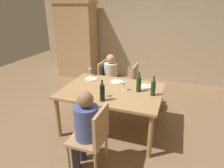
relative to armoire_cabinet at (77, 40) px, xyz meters
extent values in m
plane|color=#846647|center=(1.93, -2.35, -1.10)|extent=(10.00, 10.00, 0.00)
cube|color=tan|center=(1.93, 0.45, 0.25)|extent=(6.40, 0.12, 2.70)
cube|color=tan|center=(0.00, 0.00, -0.05)|extent=(1.10, 0.56, 2.10)
cube|color=tan|center=(0.00, 0.00, 1.04)|extent=(1.18, 0.62, 0.08)
cube|color=#A87F51|center=(1.93, -2.35, -0.36)|extent=(1.65, 1.19, 0.04)
cylinder|color=#A87F51|center=(1.17, -2.87, -0.74)|extent=(0.07, 0.07, 0.71)
cylinder|color=#A87F51|center=(2.68, -2.87, -0.74)|extent=(0.07, 0.07, 0.71)
cylinder|color=#A87F51|center=(1.17, -1.82, -0.74)|extent=(0.07, 0.07, 0.71)
cylinder|color=#A87F51|center=(2.68, -1.82, -0.74)|extent=(0.07, 0.07, 0.71)
cylinder|color=tan|center=(1.74, -3.51, -0.88)|extent=(0.04, 0.04, 0.44)
cylinder|color=tan|center=(1.74, -3.13, -0.88)|extent=(0.04, 0.04, 0.44)
cylinder|color=tan|center=(2.12, -3.51, -0.88)|extent=(0.04, 0.04, 0.44)
cylinder|color=tan|center=(2.12, -3.13, -0.88)|extent=(0.04, 0.04, 0.44)
cube|color=tan|center=(1.93, -3.32, -0.64)|extent=(0.44, 0.44, 0.04)
cube|color=tan|center=(2.13, -3.32, -0.40)|extent=(0.04, 0.44, 0.44)
cylinder|color=tan|center=(1.74, -1.18, -0.88)|extent=(0.04, 0.04, 0.44)
cylinder|color=tan|center=(1.74, -1.56, -0.88)|extent=(0.04, 0.04, 0.44)
cylinder|color=tan|center=(1.36, -1.18, -0.88)|extent=(0.04, 0.04, 0.44)
cylinder|color=tan|center=(1.36, -1.56, -0.88)|extent=(0.04, 0.04, 0.44)
cube|color=tan|center=(1.55, -1.37, -0.64)|extent=(0.44, 0.44, 0.04)
cube|color=tan|center=(1.35, -1.37, -0.40)|extent=(0.04, 0.44, 0.44)
cube|color=#4C5B75|center=(1.35, -1.37, -0.38)|extent=(0.07, 0.40, 0.31)
cylinder|color=tan|center=(2.49, -1.18, -0.88)|extent=(0.04, 0.04, 0.44)
cylinder|color=tan|center=(2.49, -1.56, -0.88)|extent=(0.04, 0.04, 0.44)
cylinder|color=tan|center=(2.11, -1.18, -0.88)|extent=(0.04, 0.04, 0.44)
cylinder|color=tan|center=(2.11, -1.56, -0.88)|extent=(0.04, 0.04, 0.44)
cube|color=tan|center=(2.30, -1.37, -0.64)|extent=(0.44, 0.44, 0.04)
cube|color=tan|center=(2.10, -1.37, -0.40)|extent=(0.04, 0.44, 0.44)
cylinder|color=#33333D|center=(1.78, -3.42, -0.87)|extent=(0.11, 0.11, 0.46)
cylinder|color=#33333D|center=(1.78, -3.23, -0.87)|extent=(0.11, 0.11, 0.46)
cylinder|color=#475699|center=(1.93, -3.32, -0.40)|extent=(0.31, 0.31, 0.47)
sphere|color=#996B4C|center=(1.93, -3.32, -0.07)|extent=(0.20, 0.20, 0.20)
cylinder|color=#33333D|center=(1.69, -1.28, -0.87)|extent=(0.11, 0.11, 0.46)
cylinder|color=#33333D|center=(1.69, -1.46, -0.87)|extent=(0.11, 0.11, 0.46)
cylinder|color=beige|center=(1.55, -1.37, -0.41)|extent=(0.29, 0.29, 0.45)
sphere|color=tan|center=(1.55, -1.37, -0.09)|extent=(0.19, 0.19, 0.19)
cylinder|color=black|center=(1.93, -2.78, -0.23)|extent=(0.08, 0.08, 0.22)
sphere|color=black|center=(1.93, -2.78, -0.11)|extent=(0.08, 0.08, 0.08)
cylinder|color=black|center=(1.93, -2.78, -0.06)|extent=(0.03, 0.03, 0.09)
cylinder|color=#19381E|center=(2.61, -2.35, -0.24)|extent=(0.07, 0.07, 0.21)
sphere|color=#19381E|center=(2.61, -2.35, -0.13)|extent=(0.07, 0.07, 0.07)
cylinder|color=#19381E|center=(2.61, -2.35, -0.07)|extent=(0.03, 0.03, 0.09)
cylinder|color=#19381E|center=(2.36, -2.27, -0.24)|extent=(0.08, 0.08, 0.21)
sphere|color=#19381E|center=(2.36, -2.27, -0.12)|extent=(0.08, 0.08, 0.08)
cylinder|color=#19381E|center=(2.36, -2.27, -0.06)|extent=(0.03, 0.03, 0.10)
cylinder|color=silver|center=(1.28, -1.85, -0.34)|extent=(0.06, 0.06, 0.00)
cylinder|color=silver|center=(1.28, -1.85, -0.30)|extent=(0.01, 0.01, 0.07)
cone|color=silver|center=(1.28, -1.85, -0.23)|extent=(0.07, 0.07, 0.07)
cylinder|color=silver|center=(1.90, -2.65, -0.34)|extent=(0.06, 0.06, 0.00)
cylinder|color=silver|center=(1.90, -2.65, -0.30)|extent=(0.01, 0.01, 0.07)
cone|color=silver|center=(1.90, -2.65, -0.23)|extent=(0.07, 0.07, 0.07)
cylinder|color=silver|center=(2.12, -2.31, -0.34)|extent=(0.06, 0.06, 0.00)
cylinder|color=silver|center=(2.12, -2.31, -0.30)|extent=(0.01, 0.01, 0.07)
cone|color=silver|center=(2.12, -2.31, -0.23)|extent=(0.07, 0.07, 0.07)
cylinder|color=silver|center=(2.44, -2.03, -0.34)|extent=(0.23, 0.23, 0.01)
cylinder|color=white|center=(1.89, -2.00, -0.34)|extent=(0.23, 0.23, 0.01)
cylinder|color=silver|center=(1.39, -2.02, -0.34)|extent=(0.25, 0.25, 0.01)
cube|color=brown|center=(2.65, -1.37, -0.99)|extent=(0.12, 0.28, 0.22)
camera|label=1|loc=(2.93, -5.20, 0.99)|focal=31.51mm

